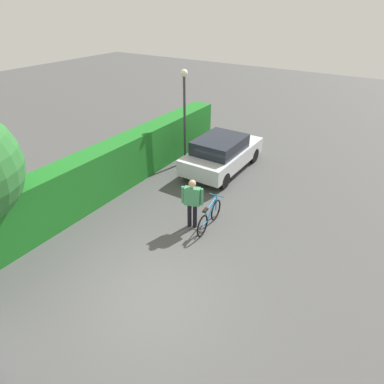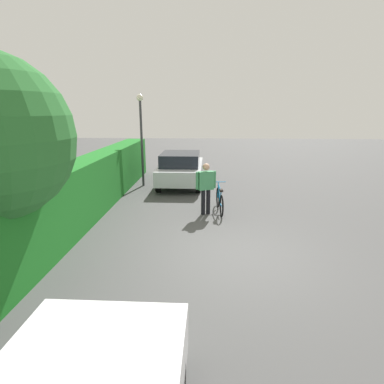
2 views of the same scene
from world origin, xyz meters
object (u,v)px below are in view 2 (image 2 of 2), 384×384
person_rider (206,185)px  street_lamp (141,127)px  parked_car_far (181,168)px  bicycle (220,201)px

person_rider → street_lamp: (3.73, 2.76, 1.57)m
parked_car_far → bicycle: bearing=-157.0°
person_rider → street_lamp: size_ratio=0.43×
parked_car_far → bicycle: size_ratio=2.42×
parked_car_far → bicycle: (-3.69, -1.57, -0.38)m
person_rider → street_lamp: 4.90m
bicycle → person_rider: bearing=120.2°
parked_car_far → person_rider: person_rider is taller
person_rider → street_lamp: bearing=36.5°
parked_car_far → street_lamp: 2.43m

